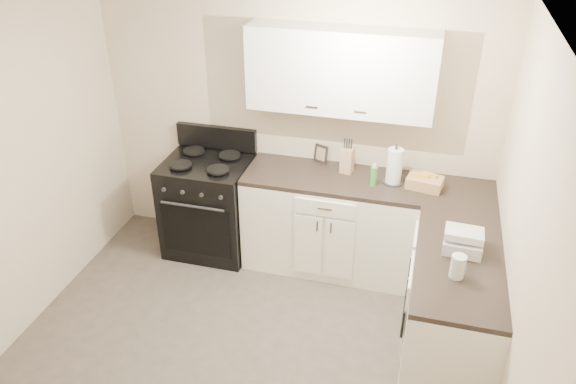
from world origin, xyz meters
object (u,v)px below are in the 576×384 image
(knife_block, at_px, (347,160))
(countertop_grill, at_px, (463,244))
(wicker_basket, at_px, (425,183))
(stove, at_px, (209,207))
(paper_towel, at_px, (394,166))

(knife_block, height_order, countertop_grill, knife_block)
(wicker_basket, bearing_deg, countertop_grill, -69.86)
(stove, bearing_deg, paper_towel, 1.91)
(knife_block, distance_m, paper_towel, 0.43)
(paper_towel, bearing_deg, stove, -178.09)
(countertop_grill, bearing_deg, wicker_basket, 113.16)
(knife_block, bearing_deg, countertop_grill, -34.03)
(stove, relative_size, wicker_basket, 3.30)
(wicker_basket, bearing_deg, paper_towel, 175.84)
(stove, distance_m, knife_block, 1.42)
(knife_block, bearing_deg, paper_towel, -2.07)
(wicker_basket, relative_size, countertop_grill, 1.09)
(stove, distance_m, countertop_grill, 2.46)
(stove, height_order, wicker_basket, wicker_basket)
(knife_block, height_order, wicker_basket, knife_block)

